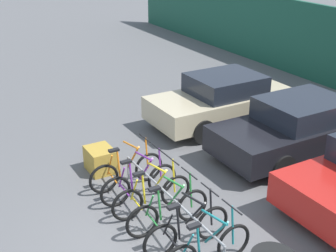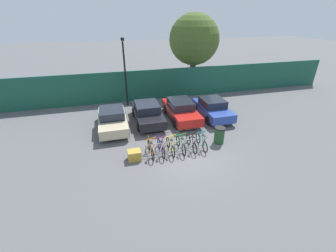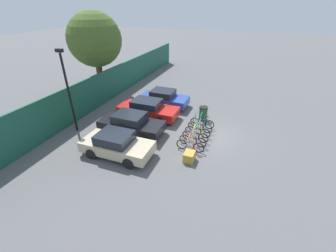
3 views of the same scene
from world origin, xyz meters
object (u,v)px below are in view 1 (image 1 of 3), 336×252
object	(u,v)px
bicycle_yellow	(152,195)
car_black	(299,127)
bicycle_orange	(127,171)
bicycle_teal	(208,250)
cargo_crate	(100,160)
bicycle_purple	(139,183)
bike_rack	(169,198)
bicycle_black	(187,230)
bicycle_green	(168,211)
car_beige	(222,100)

from	to	relation	value
bicycle_yellow	car_black	bearing A→B (deg)	96.34
bicycle_orange	bicycle_teal	xyz separation A→B (m)	(3.01, 0.00, 0.00)
bicycle_orange	cargo_crate	xyz separation A→B (m)	(-0.94, -0.22, -0.10)
bicycle_purple	bicycle_teal	bearing A→B (deg)	-0.08
bicycle_orange	cargo_crate	size ratio (longest dim) A/B	2.44
bicycle_purple	bike_rack	bearing A→B (deg)	9.09
bicycle_orange	cargo_crate	world-z (taller)	bicycle_orange
bicycle_black	bike_rack	bearing A→B (deg)	169.00
bicycle_teal	bicycle_purple	bearing A→B (deg)	-176.32
car_black	bicycle_black	bearing A→B (deg)	-67.51
bicycle_orange	bicycle_green	xyz separation A→B (m)	(1.75, 0.00, 0.00)
bicycle_yellow	car_beige	distance (m)	4.87
bike_rack	bicycle_yellow	world-z (taller)	bicycle_yellow
car_beige	car_black	distance (m)	2.53
bicycle_purple	bicycle_teal	size ratio (longest dim) A/B	1.00
bicycle_teal	cargo_crate	distance (m)	3.97
bicycle_orange	bicycle_purple	world-z (taller)	same
bicycle_yellow	bicycle_black	world-z (taller)	same
bike_rack	cargo_crate	xyz separation A→B (m)	(-2.45, -0.37, -0.21)
bicycle_black	bicycle_purple	bearing A→B (deg)	178.46
bike_rack	cargo_crate	world-z (taller)	bike_rack
bicycle_orange	car_black	size ratio (longest dim) A/B	0.40
bicycle_purple	bicycle_yellow	world-z (taller)	same
bicycle_purple	car_beige	xyz separation A→B (m)	(-2.45, 3.83, 0.31)
car_beige	car_black	world-z (taller)	same
bicycle_orange	bicycle_green	distance (m)	1.75
bicycle_purple	car_black	bearing A→B (deg)	89.38
bicycle_yellow	car_beige	xyz separation A→B (m)	(-2.99, 3.83, 0.31)
cargo_crate	bicycle_purple	bearing A→B (deg)	8.21
bicycle_black	bicycle_teal	distance (m)	0.61
bike_rack	bicycle_green	bearing A→B (deg)	-31.62
bicycle_green	car_beige	xyz separation A→B (m)	(-3.61, 3.83, 0.31)
bicycle_yellow	bicycle_orange	bearing A→B (deg)	179.59
bicycle_yellow	bicycle_teal	world-z (taller)	same
bicycle_green	bicycle_black	distance (m)	0.65
bicycle_purple	bicycle_black	bearing A→B (deg)	-0.08
cargo_crate	bicycle_green	bearing A→B (deg)	4.69
bicycle_purple	cargo_crate	bearing A→B (deg)	-171.87
bicycle_black	bicycle_teal	bearing A→B (deg)	-1.54
bike_rack	bicycle_yellow	distance (m)	0.42
bicycle_yellow	bicycle_purple	bearing A→B (deg)	179.59
bicycle_black	bicycle_teal	world-z (taller)	same
bicycle_orange	bicycle_black	size ratio (longest dim) A/B	1.00
bicycle_purple	bicycle_green	world-z (taller)	same
bicycle_teal	car_beige	distance (m)	6.21
bicycle_green	bicycle_teal	bearing A→B (deg)	3.29
bicycle_orange	car_black	xyz separation A→B (m)	(0.63, 4.28, 0.31)
car_black	bicycle_purple	bearing A→B (deg)	-90.54
bicycle_orange	bicycle_purple	distance (m)	0.59
bicycle_yellow	bike_rack	bearing A→B (deg)	21.28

